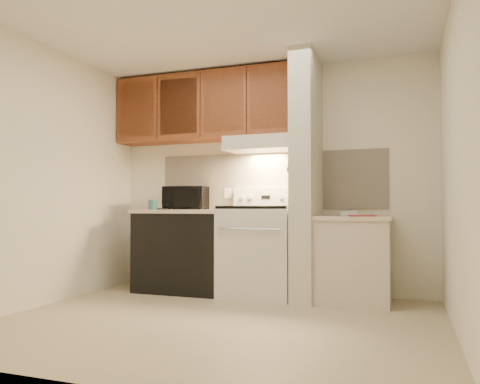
% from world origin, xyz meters
% --- Properties ---
extents(floor, '(3.60, 3.60, 0.00)m').
position_xyz_m(floor, '(0.00, 0.00, 0.00)').
color(floor, tan).
rests_on(floor, ground).
extents(ceiling, '(3.60, 3.60, 0.00)m').
position_xyz_m(ceiling, '(0.00, 0.00, 2.50)').
color(ceiling, white).
rests_on(ceiling, wall_back).
extents(wall_back, '(3.60, 2.50, 0.02)m').
position_xyz_m(wall_back, '(0.00, 1.50, 1.25)').
color(wall_back, white).
rests_on(wall_back, floor).
extents(wall_left, '(0.02, 3.00, 2.50)m').
position_xyz_m(wall_left, '(-1.80, 0.00, 1.25)').
color(wall_left, white).
rests_on(wall_left, floor).
extents(wall_right, '(0.02, 3.00, 2.50)m').
position_xyz_m(wall_right, '(1.80, 0.00, 1.25)').
color(wall_right, white).
rests_on(wall_right, floor).
extents(backsplash, '(2.60, 0.02, 0.63)m').
position_xyz_m(backsplash, '(0.00, 1.49, 1.24)').
color(backsplash, '#F7E4C8').
rests_on(backsplash, wall_back).
extents(range_body, '(0.76, 0.65, 0.92)m').
position_xyz_m(range_body, '(0.00, 1.16, 0.46)').
color(range_body, silver).
rests_on(range_body, floor).
extents(oven_window, '(0.50, 0.01, 0.30)m').
position_xyz_m(oven_window, '(0.00, 0.84, 0.50)').
color(oven_window, black).
rests_on(oven_window, range_body).
extents(oven_handle, '(0.65, 0.02, 0.02)m').
position_xyz_m(oven_handle, '(0.00, 0.80, 0.72)').
color(oven_handle, silver).
rests_on(oven_handle, range_body).
extents(cooktop, '(0.74, 0.64, 0.03)m').
position_xyz_m(cooktop, '(0.00, 1.16, 0.94)').
color(cooktop, black).
rests_on(cooktop, range_body).
extents(range_backguard, '(0.76, 0.08, 0.20)m').
position_xyz_m(range_backguard, '(0.00, 1.44, 1.05)').
color(range_backguard, silver).
rests_on(range_backguard, range_body).
extents(range_display, '(0.10, 0.01, 0.04)m').
position_xyz_m(range_display, '(0.00, 1.40, 1.05)').
color(range_display, black).
rests_on(range_display, range_backguard).
extents(range_knob_left_outer, '(0.05, 0.02, 0.05)m').
position_xyz_m(range_knob_left_outer, '(-0.28, 1.40, 1.05)').
color(range_knob_left_outer, silver).
rests_on(range_knob_left_outer, range_backguard).
extents(range_knob_left_inner, '(0.05, 0.02, 0.05)m').
position_xyz_m(range_knob_left_inner, '(-0.18, 1.40, 1.05)').
color(range_knob_left_inner, silver).
rests_on(range_knob_left_inner, range_backguard).
extents(range_knob_right_inner, '(0.05, 0.02, 0.05)m').
position_xyz_m(range_knob_right_inner, '(0.18, 1.40, 1.05)').
color(range_knob_right_inner, silver).
rests_on(range_knob_right_inner, range_backguard).
extents(range_knob_right_outer, '(0.05, 0.02, 0.05)m').
position_xyz_m(range_knob_right_outer, '(0.28, 1.40, 1.05)').
color(range_knob_right_outer, silver).
rests_on(range_knob_right_outer, range_backguard).
extents(dishwasher_front, '(1.00, 0.63, 0.87)m').
position_xyz_m(dishwasher_front, '(-0.88, 1.17, 0.43)').
color(dishwasher_front, black).
rests_on(dishwasher_front, floor).
extents(left_countertop, '(1.04, 0.67, 0.04)m').
position_xyz_m(left_countertop, '(-0.88, 1.17, 0.89)').
color(left_countertop, beige).
rests_on(left_countertop, dishwasher_front).
extents(spoon_rest, '(0.22, 0.08, 0.01)m').
position_xyz_m(spoon_rest, '(-1.18, 1.14, 0.92)').
color(spoon_rest, black).
rests_on(spoon_rest, left_countertop).
extents(teal_jar, '(0.11, 0.11, 0.11)m').
position_xyz_m(teal_jar, '(-1.23, 1.06, 0.96)').
color(teal_jar, '#275B5A').
rests_on(teal_jar, left_countertop).
extents(outlet, '(0.08, 0.01, 0.12)m').
position_xyz_m(outlet, '(-0.48, 1.48, 1.10)').
color(outlet, beige).
rests_on(outlet, backsplash).
extents(microwave, '(0.52, 0.39, 0.27)m').
position_xyz_m(microwave, '(-0.93, 1.31, 1.04)').
color(microwave, black).
rests_on(microwave, left_countertop).
extents(partition_pillar, '(0.22, 0.70, 2.50)m').
position_xyz_m(partition_pillar, '(0.51, 1.15, 1.25)').
color(partition_pillar, beige).
rests_on(partition_pillar, floor).
extents(pillar_trim, '(0.01, 0.70, 0.04)m').
position_xyz_m(pillar_trim, '(0.39, 1.15, 1.30)').
color(pillar_trim, brown).
rests_on(pillar_trim, partition_pillar).
extents(knife_strip, '(0.02, 0.42, 0.04)m').
position_xyz_m(knife_strip, '(0.39, 1.10, 1.32)').
color(knife_strip, black).
rests_on(knife_strip, partition_pillar).
extents(knife_blade_a, '(0.01, 0.03, 0.16)m').
position_xyz_m(knife_blade_a, '(0.38, 0.95, 1.22)').
color(knife_blade_a, silver).
rests_on(knife_blade_a, knife_strip).
extents(knife_handle_a, '(0.02, 0.02, 0.10)m').
position_xyz_m(knife_handle_a, '(0.38, 0.93, 1.37)').
color(knife_handle_a, black).
rests_on(knife_handle_a, knife_strip).
extents(knife_blade_b, '(0.01, 0.04, 0.18)m').
position_xyz_m(knife_blade_b, '(0.38, 1.03, 1.21)').
color(knife_blade_b, silver).
rests_on(knife_blade_b, knife_strip).
extents(knife_handle_b, '(0.02, 0.02, 0.10)m').
position_xyz_m(knife_handle_b, '(0.38, 1.03, 1.37)').
color(knife_handle_b, black).
rests_on(knife_handle_b, knife_strip).
extents(knife_blade_c, '(0.01, 0.04, 0.20)m').
position_xyz_m(knife_blade_c, '(0.38, 1.10, 1.20)').
color(knife_blade_c, silver).
rests_on(knife_blade_c, knife_strip).
extents(knife_handle_c, '(0.02, 0.02, 0.10)m').
position_xyz_m(knife_handle_c, '(0.38, 1.11, 1.37)').
color(knife_handle_c, black).
rests_on(knife_handle_c, knife_strip).
extents(knife_blade_d, '(0.01, 0.04, 0.16)m').
position_xyz_m(knife_blade_d, '(0.38, 1.19, 1.22)').
color(knife_blade_d, silver).
rests_on(knife_blade_d, knife_strip).
extents(knife_handle_d, '(0.02, 0.02, 0.10)m').
position_xyz_m(knife_handle_d, '(0.38, 1.18, 1.37)').
color(knife_handle_d, black).
rests_on(knife_handle_d, knife_strip).
extents(knife_blade_e, '(0.01, 0.04, 0.18)m').
position_xyz_m(knife_blade_e, '(0.38, 1.26, 1.21)').
color(knife_blade_e, silver).
rests_on(knife_blade_e, knife_strip).
extents(knife_handle_e, '(0.02, 0.02, 0.10)m').
position_xyz_m(knife_handle_e, '(0.38, 1.25, 1.37)').
color(knife_handle_e, black).
rests_on(knife_handle_e, knife_strip).
extents(oven_mitt, '(0.03, 0.11, 0.26)m').
position_xyz_m(oven_mitt, '(0.38, 1.32, 1.14)').
color(oven_mitt, slate).
rests_on(oven_mitt, partition_pillar).
extents(right_cab_base, '(0.70, 0.60, 0.81)m').
position_xyz_m(right_cab_base, '(0.97, 1.15, 0.40)').
color(right_cab_base, beige).
rests_on(right_cab_base, floor).
extents(right_countertop, '(0.74, 0.64, 0.04)m').
position_xyz_m(right_countertop, '(0.97, 1.15, 0.83)').
color(right_countertop, beige).
rests_on(right_countertop, right_cab_base).
extents(red_folder, '(0.29, 0.36, 0.01)m').
position_xyz_m(red_folder, '(1.07, 1.00, 0.86)').
color(red_folder, maroon).
rests_on(red_folder, right_countertop).
extents(white_box, '(0.16, 0.11, 0.04)m').
position_xyz_m(white_box, '(0.92, 1.30, 0.87)').
color(white_box, white).
rests_on(white_box, right_countertop).
extents(range_hood, '(0.78, 0.44, 0.15)m').
position_xyz_m(range_hood, '(0.00, 1.28, 1.62)').
color(range_hood, beige).
rests_on(range_hood, upper_cabinets).
extents(hood_lip, '(0.78, 0.04, 0.06)m').
position_xyz_m(hood_lip, '(0.00, 1.07, 1.58)').
color(hood_lip, beige).
rests_on(hood_lip, range_hood).
extents(upper_cabinets, '(2.18, 0.33, 0.77)m').
position_xyz_m(upper_cabinets, '(-0.69, 1.32, 2.08)').
color(upper_cabinets, brown).
rests_on(upper_cabinets, wall_back).
extents(cab_door_a, '(0.46, 0.01, 0.63)m').
position_xyz_m(cab_door_a, '(-1.51, 1.17, 2.08)').
color(cab_door_a, brown).
rests_on(cab_door_a, upper_cabinets).
extents(cab_gap_a, '(0.01, 0.01, 0.73)m').
position_xyz_m(cab_gap_a, '(-1.23, 1.16, 2.08)').
color(cab_gap_a, black).
rests_on(cab_gap_a, upper_cabinets).
extents(cab_door_b, '(0.46, 0.01, 0.63)m').
position_xyz_m(cab_door_b, '(-0.96, 1.17, 2.08)').
color(cab_door_b, brown).
rests_on(cab_door_b, upper_cabinets).
extents(cab_gap_b, '(0.01, 0.01, 0.73)m').
position_xyz_m(cab_gap_b, '(-0.69, 1.16, 2.08)').
color(cab_gap_b, black).
rests_on(cab_gap_b, upper_cabinets).
extents(cab_door_c, '(0.46, 0.01, 0.63)m').
position_xyz_m(cab_door_c, '(-0.42, 1.17, 2.08)').
color(cab_door_c, brown).
rests_on(cab_door_c, upper_cabinets).
extents(cab_gap_c, '(0.01, 0.01, 0.73)m').
position_xyz_m(cab_gap_c, '(-0.14, 1.16, 2.08)').
color(cab_gap_c, black).
rests_on(cab_gap_c, upper_cabinets).
extents(cab_door_d, '(0.46, 0.01, 0.63)m').
position_xyz_m(cab_door_d, '(0.13, 1.17, 2.08)').
color(cab_door_d, brown).
rests_on(cab_door_d, upper_cabinets).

